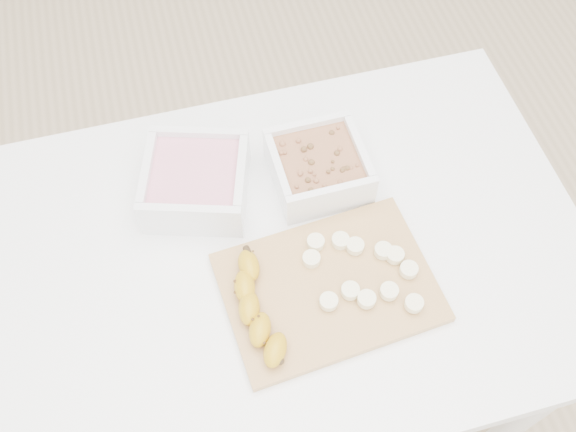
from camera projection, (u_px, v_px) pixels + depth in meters
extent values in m
plane|color=#C6AD89|center=(291.00, 380.00, 1.72)|extent=(3.50, 3.50, 0.00)
cube|color=white|center=(293.00, 255.00, 1.09)|extent=(1.00, 0.70, 0.04)
cylinder|color=white|center=(532.00, 410.00, 1.33)|extent=(0.05, 0.05, 0.71)
cylinder|color=white|center=(78.00, 265.00, 1.50)|extent=(0.05, 0.05, 0.71)
cylinder|color=white|center=(430.00, 185.00, 1.62)|extent=(0.05, 0.05, 0.71)
cube|color=white|center=(196.00, 181.00, 1.10)|extent=(0.22, 0.22, 0.08)
cube|color=pink|center=(196.00, 180.00, 1.10)|extent=(0.18, 0.18, 0.05)
cube|color=white|center=(318.00, 167.00, 1.12)|extent=(0.16, 0.16, 0.07)
cube|color=#905D3D|center=(318.00, 166.00, 1.12)|extent=(0.14, 0.14, 0.04)
cube|color=tan|center=(328.00, 287.00, 1.03)|extent=(0.35, 0.26, 0.01)
cylinder|color=#FCF1BE|center=(311.00, 259.00, 1.04)|extent=(0.03, 0.03, 0.01)
cylinder|color=#FCF1BE|center=(316.00, 242.00, 1.06)|extent=(0.03, 0.03, 0.01)
cylinder|color=#FCF1BE|center=(340.00, 241.00, 1.06)|extent=(0.03, 0.03, 0.01)
cylinder|color=#FCF1BE|center=(355.00, 246.00, 1.05)|extent=(0.03, 0.03, 0.01)
cylinder|color=#FCF1BE|center=(383.00, 251.00, 1.05)|extent=(0.03, 0.03, 0.01)
cylinder|color=#FCF1BE|center=(395.00, 255.00, 1.04)|extent=(0.03, 0.03, 0.01)
cylinder|color=#FCF1BE|center=(409.00, 270.00, 1.03)|extent=(0.03, 0.03, 0.01)
cylinder|color=#FCF1BE|center=(329.00, 301.00, 1.00)|extent=(0.03, 0.03, 0.01)
cylinder|color=#FCF1BE|center=(350.00, 291.00, 1.01)|extent=(0.03, 0.03, 0.01)
cylinder|color=#FCF1BE|center=(367.00, 299.00, 1.00)|extent=(0.03, 0.03, 0.01)
cylinder|color=#FCF1BE|center=(389.00, 291.00, 1.01)|extent=(0.03, 0.03, 0.01)
cylinder|color=#FCF1BE|center=(414.00, 303.00, 1.00)|extent=(0.03, 0.03, 0.01)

